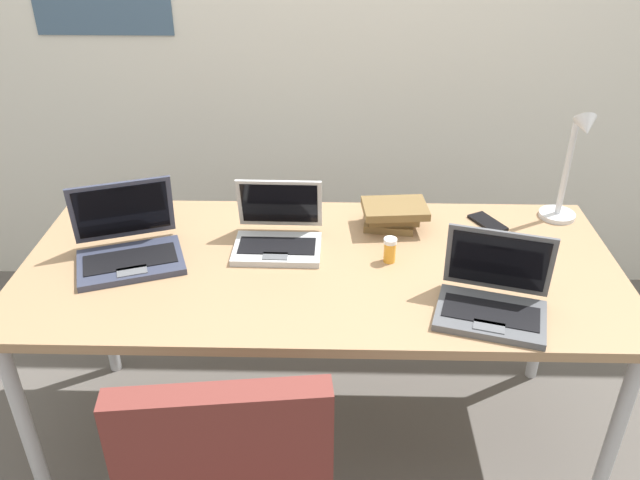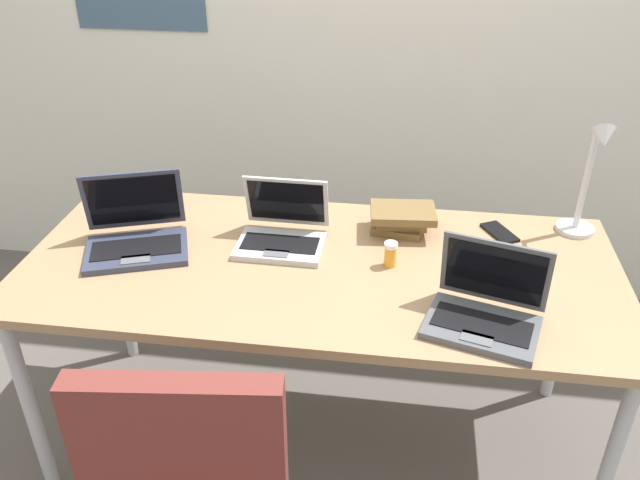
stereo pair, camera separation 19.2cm
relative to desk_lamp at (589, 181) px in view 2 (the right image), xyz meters
name	(u,v)px [view 2 (the right image)]	position (x,y,z in m)	size (l,w,h in m)	color
ground_plane	(320,436)	(-0.80, -0.28, -0.94)	(12.00, 12.00, 0.00)	#56514C
wall_back	(358,0)	(-0.80, 0.82, 0.36)	(6.00, 0.13, 2.60)	silver
desk	(320,278)	(-0.80, -0.28, -0.25)	(1.80, 0.80, 0.74)	#9E7A56
desk_lamp	(589,181)	(0.00, 0.00, 0.00)	(0.12, 0.18, 0.40)	silver
laptop_mid_desk	(136,234)	(-1.38, -0.27, -0.15)	(0.38, 0.35, 0.23)	#33384C
laptop_near_mouse	(282,232)	(-0.93, -0.18, -0.16)	(0.27, 0.24, 0.20)	#B7BABC
laptop_front_right	(486,310)	(-0.33, -0.51, -0.15)	(0.33, 0.29, 0.21)	#515459
computer_mouse	(480,254)	(-0.32, -0.18, -0.18)	(0.06, 0.10, 0.03)	black
cell_phone	(500,233)	(-0.25, -0.02, -0.19)	(0.06, 0.14, 0.01)	black
pill_bottle	(390,254)	(-0.59, -0.26, -0.16)	(0.04, 0.04, 0.08)	gold
book_stack	(401,218)	(-0.57, -0.05, -0.15)	(0.22, 0.18, 0.09)	brown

